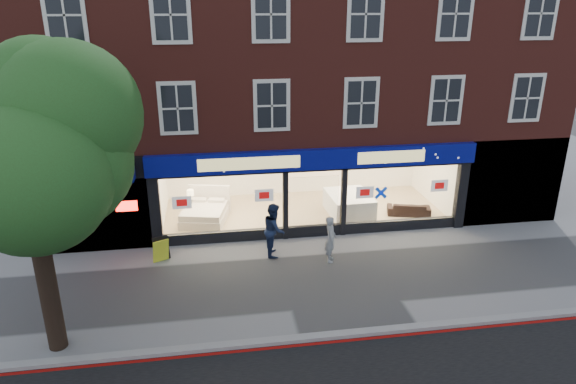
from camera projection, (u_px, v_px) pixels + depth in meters
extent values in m
plane|color=gray|center=(334.00, 278.00, 15.75)|extent=(120.00, 120.00, 0.00)
cube|color=#8C0A07|center=(363.00, 339.00, 12.88)|extent=(60.00, 0.10, 0.01)
cube|color=gray|center=(361.00, 332.00, 13.05)|extent=(60.00, 0.25, 0.12)
cube|color=tan|center=(303.00, 212.00, 20.60)|extent=(11.00, 4.50, 0.10)
cube|color=maroon|center=(297.00, 38.00, 19.92)|extent=(19.00, 8.00, 6.70)
cube|color=#080E7A|center=(317.00, 159.00, 17.39)|extent=(11.40, 0.28, 0.70)
cube|color=black|center=(314.00, 230.00, 18.54)|extent=(11.00, 0.18, 0.40)
cube|color=black|center=(155.00, 212.00, 17.33)|extent=(0.35, 0.30, 2.60)
cube|color=black|center=(461.00, 194.00, 18.92)|extent=(0.35, 0.30, 2.60)
cube|color=white|center=(222.00, 204.00, 17.56)|extent=(4.20, 0.02, 2.10)
cube|color=white|center=(403.00, 194.00, 18.50)|extent=(4.20, 0.02, 2.10)
cube|color=white|center=(314.00, 204.00, 18.36)|extent=(1.80, 0.02, 2.10)
cube|color=silver|center=(294.00, 165.00, 22.25)|extent=(11.00, 0.20, 2.60)
cube|color=#FFEAC6|center=(304.00, 150.00, 19.71)|extent=(11.00, 4.50, 0.12)
cube|color=black|center=(91.00, 203.00, 17.13)|extent=(3.80, 0.60, 3.30)
cube|color=#FF140C|center=(127.00, 206.00, 17.00)|extent=(0.70, 0.04, 0.35)
cube|color=black|center=(510.00, 181.00, 19.23)|extent=(4.00, 0.40, 3.30)
cylinder|color=black|center=(44.00, 267.00, 11.86)|extent=(0.44, 0.44, 4.40)
sphere|color=#23491B|center=(22.00, 150.00, 10.89)|extent=(3.20, 3.20, 3.20)
sphere|color=#23491B|center=(49.00, 135.00, 10.48)|extent=(2.40, 2.40, 2.40)
cube|color=silver|center=(204.00, 217.00, 19.51)|extent=(1.95, 2.16, 0.32)
cube|color=silver|center=(204.00, 211.00, 19.41)|extent=(1.87, 2.07, 0.23)
cube|color=silver|center=(209.00, 198.00, 20.29)|extent=(1.64, 0.49, 1.11)
cube|color=silver|center=(199.00, 200.00, 20.00)|extent=(0.65, 0.42, 0.11)
cube|color=silver|center=(216.00, 200.00, 19.95)|extent=(0.65, 0.42, 0.11)
cube|color=brown|center=(191.00, 210.00, 19.87)|extent=(0.48, 0.48, 0.55)
cube|color=white|center=(349.00, 210.00, 20.25)|extent=(1.68, 2.08, 0.27)
cube|color=white|center=(349.00, 204.00, 20.16)|extent=(1.68, 2.08, 0.27)
cube|color=white|center=(349.00, 198.00, 20.07)|extent=(1.68, 2.08, 0.27)
imported|color=black|center=(409.00, 209.00, 20.11)|extent=(1.76, 1.06, 0.48)
cube|color=yellow|center=(161.00, 250.00, 16.65)|extent=(0.62, 0.53, 0.81)
imported|color=#929598|center=(331.00, 239.00, 16.55)|extent=(0.48, 0.63, 1.55)
imported|color=#182443|center=(274.00, 229.00, 16.93)|extent=(0.75, 0.92, 1.81)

